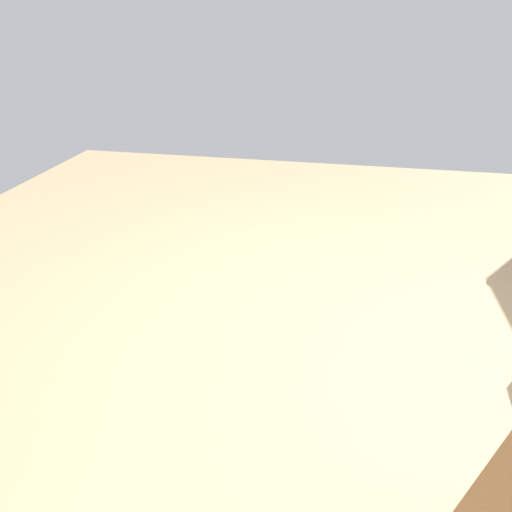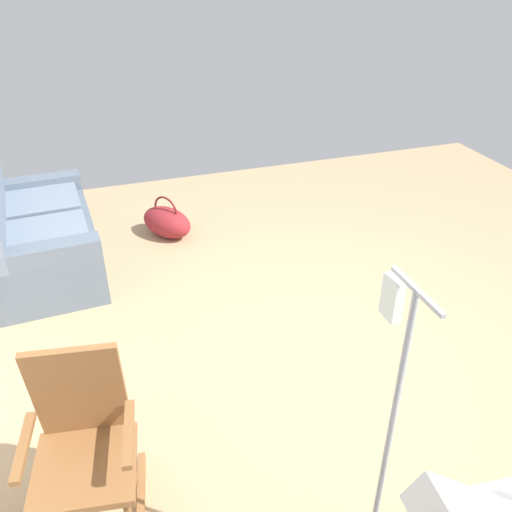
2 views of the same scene
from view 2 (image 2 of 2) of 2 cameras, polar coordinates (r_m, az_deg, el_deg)
The scene contains 4 objects.
ground_plane at distance 4.04m, azimuth 9.68°, elevation -10.25°, with size 7.30×7.30×0.00m, color tan.
couch at distance 5.16m, azimuth -21.89°, elevation 1.77°, with size 1.65×0.95×0.85m.
rocking_chair at distance 2.88m, azimuth -17.69°, elevation -18.76°, with size 0.82×0.58×1.05m.
duffel_bag at distance 5.47m, azimuth -9.43°, elevation 3.60°, with size 0.64×0.59×0.43m.
Camera 2 is at (-2.62, 1.58, 2.63)m, focal length 37.74 mm.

